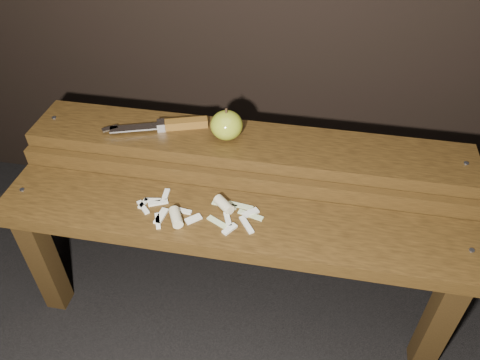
% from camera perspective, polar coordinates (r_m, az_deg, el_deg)
% --- Properties ---
extents(ground, '(60.00, 60.00, 0.00)m').
position_cam_1_polar(ground, '(1.51, -0.43, -14.45)').
color(ground, black).
extents(bench_front_tier, '(1.20, 0.20, 0.42)m').
position_cam_1_polar(bench_front_tier, '(1.19, -1.07, -7.29)').
color(bench_front_tier, black).
rests_on(bench_front_tier, ground).
extents(bench_rear_tier, '(1.20, 0.21, 0.50)m').
position_cam_1_polar(bench_rear_tier, '(1.31, 0.85, 1.83)').
color(bench_rear_tier, black).
rests_on(bench_rear_tier, ground).
extents(apple, '(0.09, 0.09, 0.09)m').
position_cam_1_polar(apple, '(1.25, -1.65, 6.69)').
color(apple, olive).
rests_on(apple, bench_rear_tier).
extents(knife, '(0.28, 0.11, 0.03)m').
position_cam_1_polar(knife, '(1.31, -8.19, 6.69)').
color(knife, brown).
rests_on(knife, bench_rear_tier).
extents(apple_scraps, '(0.32, 0.14, 0.03)m').
position_cam_1_polar(apple_scraps, '(1.16, -4.96, -3.87)').
color(apple_scraps, beige).
rests_on(apple_scraps, bench_front_tier).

